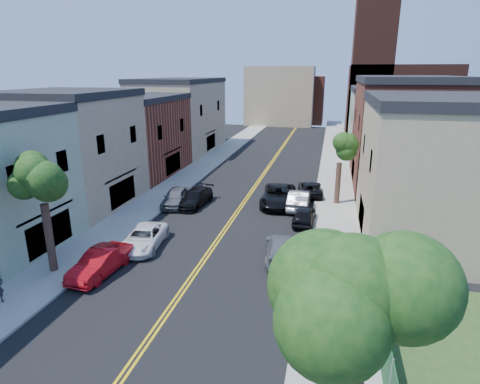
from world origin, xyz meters
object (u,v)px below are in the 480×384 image
Objects in this scene: black_car_left at (194,198)px; grey_car_left at (176,197)px; grey_car_right at (282,249)px; red_sedan at (101,262)px; white_pickup at (144,238)px; silver_car_right at (299,199)px; pedestrian_right at (313,290)px; black_suv_lane at (278,196)px; black_car_right at (304,215)px; dark_car_right_far at (310,189)px.

grey_car_left is at bearing -160.96° from black_car_left.
grey_car_left is 0.91× the size of grey_car_right.
white_pickup is (0.78, 3.84, -0.07)m from red_sedan.
silver_car_right reaches higher than grey_car_right.
grey_car_right is 1.04× the size of silver_car_right.
grey_car_left is 2.79× the size of pedestrian_right.
white_pickup is 11.94m from pedestrian_right.
grey_car_right reaches higher than white_pickup.
black_suv_lane is 15.49m from pedestrian_right.
grey_car_left is at bearing -21.58° from pedestrian_right.
red_sedan is 12.21m from grey_car_left.
black_car_left reaches higher than black_car_right.
dark_car_right_far is (0.68, 3.84, -0.13)m from silver_car_right.
grey_car_left is 1.12× the size of black_car_right.
grey_car_right reaches higher than black_car_left.
black_car_left is at bearing 6.89° from grey_car_left.
grey_car_left is 10.45m from silver_car_right.
grey_car_right is 6.39m from black_car_right.
grey_car_right is at bearing -41.37° from pedestrian_right.
black_car_right is at bearing -14.73° from grey_car_left.
silver_car_right reaches higher than grey_car_left.
black_suv_lane is at bearing -55.99° from black_car_right.
silver_car_right is (0.22, 9.74, 0.07)m from grey_car_right.
black_car_left is 16.98m from pedestrian_right.
grey_car_left is at bearing 21.16° from dark_car_right_far.
grey_car_right is at bearing -4.67° from white_pickup.
black_car_left is 9.68m from black_car_right.
silver_car_right is 2.97× the size of pedestrian_right.
white_pickup is at bearing 48.31° from silver_car_right.
grey_car_left is 0.75× the size of black_suv_lane.
white_pickup is 0.80× the size of black_suv_lane.
silver_car_right is (9.95, 13.84, 0.05)m from red_sedan.
dark_car_right_far is at bearing -88.47° from black_car_right.
dark_car_right_far is 18.41m from pedestrian_right.
black_car_right is (9.85, 6.59, 0.01)m from white_pickup.
silver_car_right is (-0.68, 3.41, 0.10)m from black_car_right.
red_sedan reaches higher than black_car_right.
silver_car_right is at bearing 15.01° from black_car_left.
red_sedan is 0.93× the size of black_car_left.
black_suv_lane reaches higher than dark_car_right_far.
grey_car_left reaches higher than dark_car_right_far.
grey_car_right is at bearing 89.52° from silver_car_right.
pedestrian_right reaches higher than black_car_left.
black_car_left is 8.86m from silver_car_right.
white_pickup is 11.85m from black_car_right.
white_pickup is at bearing -86.10° from black_car_left.
black_car_left is at bearing 23.22° from dark_car_right_far.
black_car_right is at bearing 27.39° from white_pickup.
black_suv_lane reaches higher than black_car_left.
black_car_right is 11.18m from pedestrian_right.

